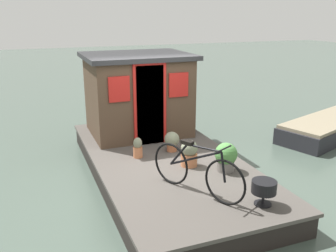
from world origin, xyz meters
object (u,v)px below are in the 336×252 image
object	(u,v)px
bicycle	(196,170)
potted_plant_ivy	(138,148)
houseboat_cabin	(138,94)
potted_plant_succulent	(189,153)
charcoal_grill	(264,188)
potted_plant_rosemary	(226,156)
potted_plant_fern	(172,141)
dinghy_boat	(329,127)

from	to	relation	value
bicycle	potted_plant_ivy	size ratio (longest dim) A/B	3.88
houseboat_cabin	bicycle	bearing A→B (deg)	178.73
bicycle	potted_plant_succulent	xyz separation A→B (m)	(1.04, -0.35, -0.15)
houseboat_cabin	charcoal_grill	xyz separation A→B (m)	(-4.01, -0.70, -0.66)
potted_plant_ivy	potted_plant_succulent	world-z (taller)	potted_plant_succulent
houseboat_cabin	charcoal_grill	bearing A→B (deg)	-170.14
bicycle	potted_plant_succulent	size ratio (longest dim) A/B	3.19
houseboat_cabin	potted_plant_rosemary	world-z (taller)	houseboat_cabin
potted_plant_rosemary	potted_plant_fern	bearing A→B (deg)	22.61
charcoal_grill	dinghy_boat	distance (m)	5.36
charcoal_grill	potted_plant_succulent	bearing A→B (deg)	13.55
potted_plant_ivy	potted_plant_succulent	distance (m)	1.07
potted_plant_succulent	potted_plant_rosemary	size ratio (longest dim) A/B	0.95
potted_plant_fern	potted_plant_succulent	bearing A→B (deg)	-179.06
houseboat_cabin	potted_plant_ivy	distance (m)	1.77
potted_plant_fern	potted_plant_ivy	distance (m)	0.76
potted_plant_rosemary	dinghy_boat	size ratio (longest dim) A/B	0.15
houseboat_cabin	potted_plant_ivy	size ratio (longest dim) A/B	5.81
potted_plant_ivy	charcoal_grill	bearing A→B (deg)	-154.43
potted_plant_fern	potted_plant_rosemary	bearing A→B (deg)	-157.39
potted_plant_succulent	houseboat_cabin	bearing A→B (deg)	6.99
houseboat_cabin	dinghy_boat	distance (m)	5.22
potted_plant_fern	charcoal_grill	xyz separation A→B (m)	(-2.55, -0.43, 0.05)
houseboat_cabin	charcoal_grill	distance (m)	4.13
bicycle	potted_plant_fern	bearing A→B (deg)	-10.32
potted_plant_rosemary	potted_plant_ivy	bearing A→B (deg)	47.13
dinghy_boat	potted_plant_fern	bearing A→B (deg)	96.93
houseboat_cabin	dinghy_boat	world-z (taller)	houseboat_cabin
potted_plant_ivy	charcoal_grill	xyz separation A→B (m)	(-2.47, -1.18, 0.07)
potted_plant_rosemary	charcoal_grill	bearing A→B (deg)	175.62
houseboat_cabin	dinghy_boat	xyz separation A→B (m)	(-0.88, -5.02, -1.12)
potted_plant_rosemary	charcoal_grill	size ratio (longest dim) A/B	1.38
potted_plant_ivy	potted_plant_rosemary	distance (m)	1.75
potted_plant_ivy	potted_plant_succulent	size ratio (longest dim) A/B	0.82
bicycle	houseboat_cabin	bearing A→B (deg)	-1.27
houseboat_cabin	charcoal_grill	size ratio (longest dim) A/B	6.23
bicycle	potted_plant_succulent	distance (m)	1.11
bicycle	charcoal_grill	size ratio (longest dim) A/B	4.15
potted_plant_fern	charcoal_grill	world-z (taller)	potted_plant_fern
houseboat_cabin	potted_plant_succulent	distance (m)	2.40
bicycle	potted_plant_fern	xyz separation A→B (m)	(1.87, -0.34, -0.17)
potted_plant_succulent	charcoal_grill	size ratio (longest dim) A/B	1.30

